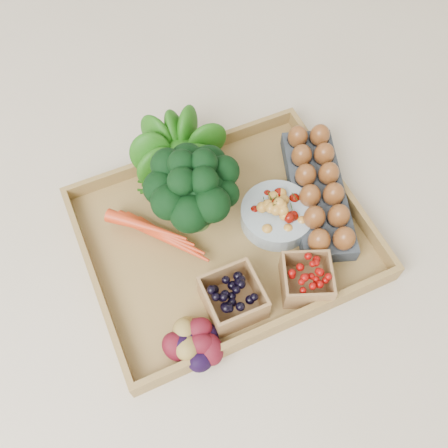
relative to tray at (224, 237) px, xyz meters
name	(u,v)px	position (x,y,z in m)	size (l,w,h in m)	color
ground	(224,239)	(0.00, 0.00, -0.01)	(4.00, 4.00, 0.00)	beige
tray	(224,237)	(0.00, 0.00, 0.00)	(0.55, 0.45, 0.01)	olive
carrots	(156,232)	(-0.13, 0.05, 0.03)	(0.19, 0.13, 0.04)	red
lettuce	(178,149)	(-0.02, 0.19, 0.08)	(0.14, 0.14, 0.14)	#13460A
broccoli	(195,202)	(-0.04, 0.05, 0.08)	(0.18, 0.18, 0.14)	black
cherry_bowl	(277,215)	(0.11, -0.01, 0.03)	(0.15, 0.15, 0.04)	#8C9EA5
egg_carton	(317,193)	(0.22, 0.00, 0.03)	(0.11, 0.31, 0.04)	#333941
potatoes	(192,337)	(-0.14, -0.18, 0.04)	(0.13, 0.13, 0.07)	#470B15
punnet_blackberry	(233,298)	(-0.05, -0.14, 0.04)	(0.10, 0.10, 0.07)	black
punnet_raspberry	(306,279)	(0.10, -0.17, 0.04)	(0.09, 0.09, 0.06)	#770705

